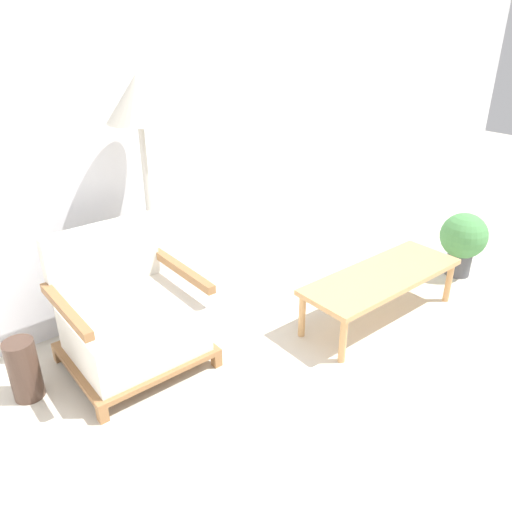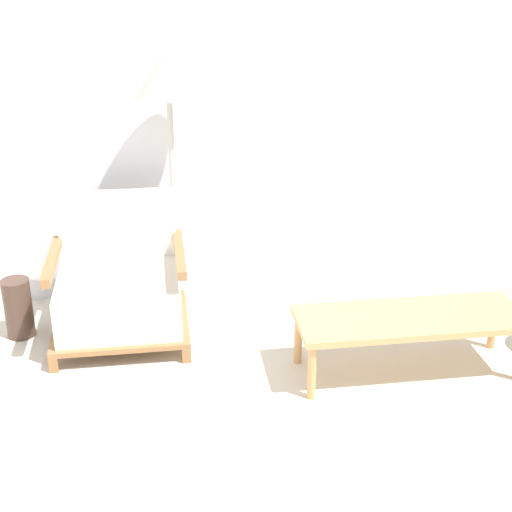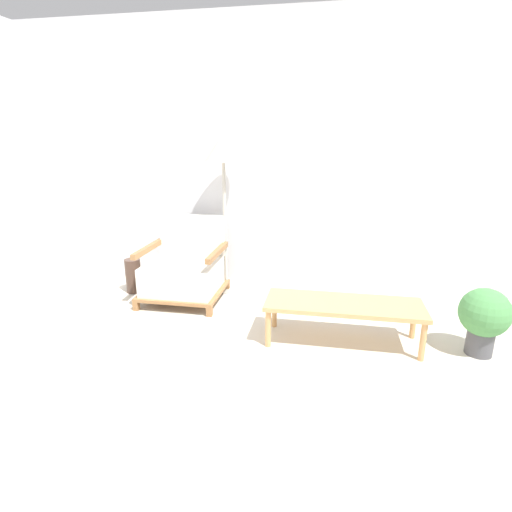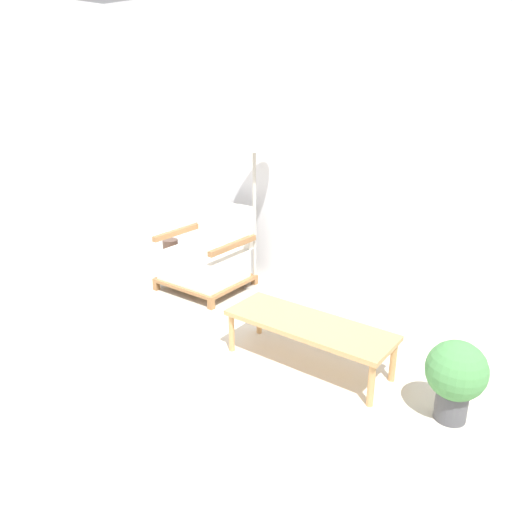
# 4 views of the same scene
# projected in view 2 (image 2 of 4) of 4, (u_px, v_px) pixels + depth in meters

# --- Properties ---
(wall_back) EXTENTS (8.00, 0.06, 2.70)m
(wall_back) POSITION_uv_depth(u_px,v_px,m) (252.00, 82.00, 4.29)
(wall_back) COLOR silver
(wall_back) RESTS_ON ground_plane
(armchair) EXTENTS (0.76, 0.69, 0.79)m
(armchair) POSITION_uv_depth(u_px,v_px,m) (120.00, 290.00, 4.07)
(armchair) COLOR olive
(armchair) RESTS_ON ground_plane
(floor_lamp) EXTENTS (0.38, 0.38, 1.58)m
(floor_lamp) POSITION_uv_depth(u_px,v_px,m) (169.00, 89.00, 3.97)
(floor_lamp) COLOR #B7B2A8
(floor_lamp) RESTS_ON ground_plane
(coffee_table) EXTENTS (1.20, 0.43, 0.33)m
(coffee_table) POSITION_uv_depth(u_px,v_px,m) (411.00, 322.00, 3.70)
(coffee_table) COLOR tan
(coffee_table) RESTS_ON ground_plane
(vase) EXTENTS (0.16, 0.16, 0.35)m
(vase) POSITION_uv_depth(u_px,v_px,m) (18.00, 308.00, 4.11)
(vase) COLOR #473328
(vase) RESTS_ON ground_plane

